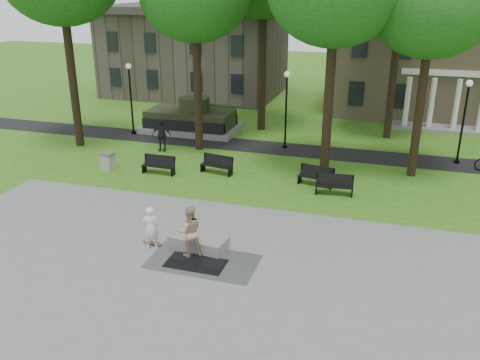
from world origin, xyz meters
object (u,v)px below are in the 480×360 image
object	(u,v)px
trash_bin	(108,161)
skateboarder	(150,227)
concrete_block	(199,242)
park_bench_0	(159,164)
friend_watching	(190,231)

from	to	relation	value
trash_bin	skateboarder	bearing A→B (deg)	-49.60
concrete_block	park_bench_0	bearing A→B (deg)	125.46
skateboarder	park_bench_0	world-z (taller)	skateboarder
friend_watching	park_bench_0	world-z (taller)	friend_watching
concrete_block	trash_bin	world-z (taller)	trash_bin
friend_watching	concrete_block	bearing A→B (deg)	-127.37
concrete_block	skateboarder	world-z (taller)	skateboarder
friend_watching	park_bench_0	distance (m)	9.19
concrete_block	friend_watching	world-z (taller)	friend_watching
skateboarder	park_bench_0	bearing A→B (deg)	-101.93
trash_bin	concrete_block	bearing A→B (deg)	-40.41
park_bench_0	trash_bin	size ratio (longest dim) A/B	1.88
trash_bin	friend_watching	bearing A→B (deg)	-43.28
skateboarder	friend_watching	xyz separation A→B (m)	(1.66, -0.12, 0.15)
park_bench_0	trash_bin	world-z (taller)	park_bench_0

